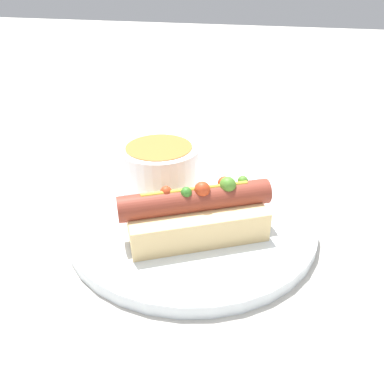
# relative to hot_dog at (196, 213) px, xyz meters

# --- Properties ---
(ground_plane) EXTENTS (4.00, 4.00, 0.00)m
(ground_plane) POSITION_rel_hot_dog_xyz_m (-0.01, 0.03, -0.04)
(ground_plane) COLOR #BCB7AD
(dinner_plate) EXTENTS (0.29, 0.29, 0.01)m
(dinner_plate) POSITION_rel_hot_dog_xyz_m (-0.01, 0.03, -0.03)
(dinner_plate) COLOR white
(dinner_plate) RESTS_ON ground_plane
(hot_dog) EXTENTS (0.16, 0.13, 0.06)m
(hot_dog) POSITION_rel_hot_dog_xyz_m (0.00, 0.00, 0.00)
(hot_dog) COLOR #E5C17F
(hot_dog) RESTS_ON dinner_plate
(soup_bowl) EXTENTS (0.10, 0.10, 0.06)m
(soup_bowl) POSITION_rel_hot_dog_xyz_m (-0.07, 0.08, 0.01)
(soup_bowl) COLOR white
(soup_bowl) RESTS_ON dinner_plate
(spoon) EXTENTS (0.11, 0.12, 0.01)m
(spoon) POSITION_rel_hot_dog_xyz_m (-0.10, 0.07, -0.02)
(spoon) COLOR #B7B7BC
(spoon) RESTS_ON dinner_plate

